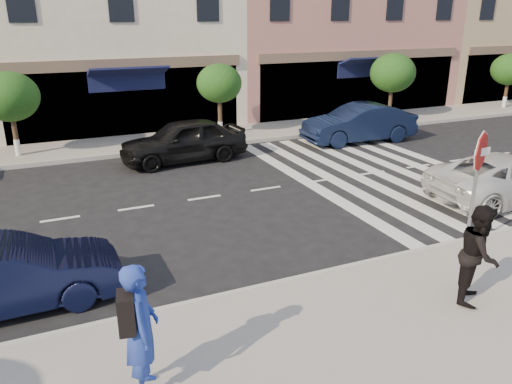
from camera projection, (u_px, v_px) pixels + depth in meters
name	position (u px, v px, depth m)	size (l,w,h in m)	color
ground	(260.00, 254.00, 11.25)	(120.00, 120.00, 0.00)	black
sidewalk_near	(357.00, 347.00, 8.00)	(60.00, 4.50, 0.15)	gray
sidewalk_far	(151.00, 143.00, 20.69)	(60.00, 3.00, 0.15)	gray
building_centre	(104.00, 5.00, 23.84)	(11.00, 9.00, 11.00)	beige
building_east_far	(484.00, 0.00, 33.04)	(12.00, 9.00, 12.00)	tan
street_tree_wb	(9.00, 97.00, 17.86)	(2.10, 2.10, 3.06)	#473323
street_tree_c	(219.00, 84.00, 20.90)	(1.90, 1.90, 3.04)	#473323
street_tree_ea	(393.00, 73.00, 24.33)	(2.20, 2.20, 3.19)	#473323
street_tree_eb	(510.00, 70.00, 27.44)	(2.00, 2.00, 2.94)	#473323
stop_sign	(479.00, 163.00, 10.83)	(0.93, 0.14, 2.63)	gray
photographer	(141.00, 329.00, 6.70)	(0.71, 0.46, 1.94)	#22389C
walker	(479.00, 254.00, 8.89)	(0.90, 0.70, 1.84)	black
car_near_mid	(6.00, 276.00, 8.97)	(1.41, 4.05, 1.33)	black
car_near_right	(509.00, 178.00, 14.34)	(2.23, 4.84, 1.34)	silver
car_far_mid	(183.00, 140.00, 18.10)	(1.84, 4.58, 1.56)	black
car_far_right	(359.00, 123.00, 20.89)	(1.67, 4.78, 1.58)	black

